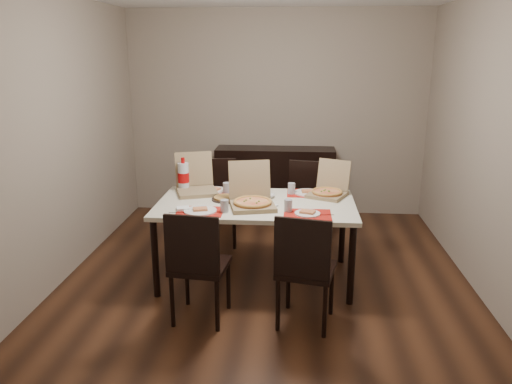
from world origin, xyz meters
TOP-DOWN VIEW (x-y plane):
  - ground at (0.00, 0.00)m, footprint 3.80×4.00m
  - room_walls at (0.00, 0.43)m, footprint 3.84×4.02m
  - sideboard at (0.00, 1.78)m, footprint 1.50×0.40m
  - dining_table at (-0.10, -0.08)m, footprint 1.80×1.00m
  - chair_near_left at (-0.48, -0.91)m, footprint 0.46×0.46m
  - chair_near_right at (0.34, -0.92)m, footprint 0.50×0.50m
  - chair_far_left at (-0.60, 0.85)m, footprint 0.47×0.47m
  - chair_far_right at (0.37, 0.80)m, footprint 0.49×0.49m
  - setting_near_left at (-0.52, -0.38)m, footprint 0.51×0.30m
  - setting_near_right at (0.32, -0.37)m, footprint 0.43×0.30m
  - setting_far_left at (-0.52, 0.25)m, footprint 0.46×0.30m
  - setting_far_right at (0.34, 0.25)m, footprint 0.41×0.30m
  - napkin_loose at (0.03, -0.20)m, footprint 0.16×0.16m
  - pizza_box_center at (-0.12, -0.20)m, footprint 0.47×0.50m
  - pizza_box_right at (0.58, 0.20)m, footprint 0.44×0.46m
  - pizza_box_left at (-0.71, 0.22)m, footprint 0.48×0.51m
  - faina_plate at (-0.38, -0.02)m, footprint 0.27×0.27m
  - dip_bowl at (0.01, 0.09)m, footprint 0.14×0.14m
  - soda_bottle at (-0.84, 0.27)m, footprint 0.11×0.11m

SIDE VIEW (x-z plane):
  - ground at x=0.00m, z-range -0.02..0.00m
  - sideboard at x=0.00m, z-range 0.00..0.90m
  - chair_near_left at x=-0.48m, z-range 0.05..0.98m
  - chair_near_right at x=0.34m, z-range 0.05..0.98m
  - chair_far_left at x=-0.60m, z-range 0.05..0.98m
  - chair_far_right at x=0.37m, z-range 0.05..0.98m
  - dining_table at x=-0.10m, z-range 0.31..1.06m
  - napkin_loose at x=0.03m, z-range 0.75..0.77m
  - faina_plate at x=-0.38m, z-range 0.75..0.78m
  - dip_bowl at x=0.01m, z-range 0.75..0.78m
  - setting_near_left at x=-0.52m, z-range 0.72..0.83m
  - setting_far_left at x=-0.52m, z-range 0.72..0.83m
  - setting_far_right at x=0.34m, z-range 0.72..0.83m
  - setting_near_right at x=0.32m, z-range 0.72..0.83m
  - pizza_box_right at x=0.58m, z-range 0.64..0.97m
  - pizza_box_center at x=-0.12m, z-range 0.62..1.00m
  - pizza_box_left at x=-0.71m, z-range 0.63..1.00m
  - soda_bottle at x=-0.84m, z-range 0.72..1.06m
  - room_walls at x=0.00m, z-range 0.42..3.04m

